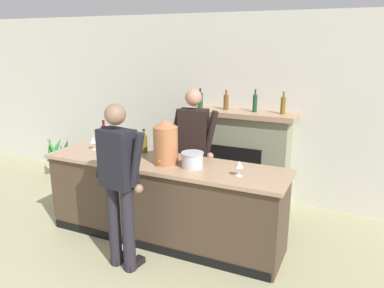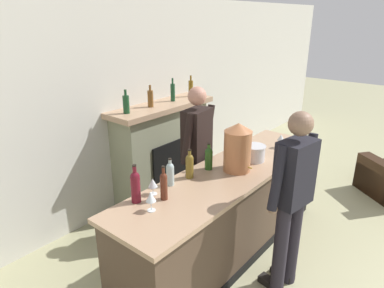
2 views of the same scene
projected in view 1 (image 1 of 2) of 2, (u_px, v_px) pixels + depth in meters
wall_back_panel at (219, 107)px, 5.75m from camera, size 12.00×0.07×2.75m
bar_counter at (164, 200)px, 4.51m from camera, size 2.95×0.76×0.99m
fireplace_stone at (238, 156)px, 5.53m from camera, size 1.62×0.52×1.71m
potted_plant_corner at (59, 157)px, 6.64m from camera, size 0.51×0.51×0.77m
person_customer at (119, 181)px, 3.78m from camera, size 0.65×0.35×1.78m
person_bartender at (193, 151)px, 4.81m from camera, size 0.65×0.34×1.78m
copper_dispenser at (166, 142)px, 4.25m from camera, size 0.29×0.33×0.51m
ice_bucket_steel at (192, 160)px, 4.15m from camera, size 0.25×0.25×0.18m
wine_bottle_rose_blush at (104, 134)px, 5.00m from camera, size 0.08×0.08×0.35m
wine_bottle_merlot_tall at (130, 140)px, 4.83m from camera, size 0.08×0.08×0.27m
wine_bottle_port_short at (163, 145)px, 4.56m from camera, size 0.08×0.08×0.29m
wine_bottle_chardonnay_pale at (144, 142)px, 4.70m from camera, size 0.08×0.08×0.30m
wine_bottle_cabernet_heavy at (108, 140)px, 4.79m from camera, size 0.06×0.06×0.32m
wine_glass_front_left at (115, 140)px, 4.92m from camera, size 0.09×0.09×0.16m
wine_glass_mid_counter at (239, 165)px, 3.88m from camera, size 0.09×0.09×0.17m
wine_glass_by_dispenser at (93, 140)px, 4.84m from camera, size 0.09×0.09×0.17m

